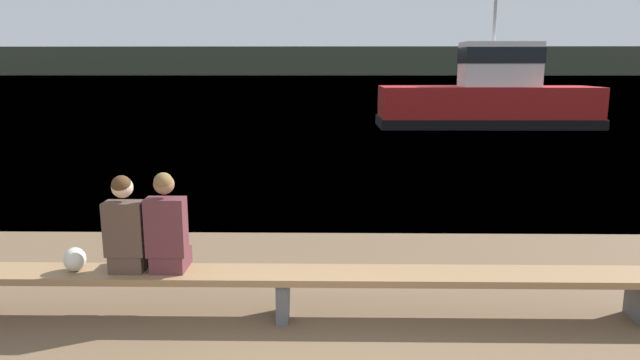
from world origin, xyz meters
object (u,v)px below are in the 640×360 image
object	(u,v)px
bench_main	(283,280)
person_right	(167,229)
shopping_bag	(75,259)
tugboat_red	(489,100)
person_left	(126,230)

from	to	relation	value
bench_main	person_right	bearing A→B (deg)	179.53
bench_main	shopping_bag	distance (m)	2.13
tugboat_red	person_right	bearing A→B (deg)	155.27
person_left	person_right	distance (m)	0.41
person_left	shopping_bag	distance (m)	0.62
person_right	tugboat_red	world-z (taller)	tugboat_red
tugboat_red	bench_main	bearing A→B (deg)	158.31
person_left	tugboat_red	bearing A→B (deg)	64.95
person_left	person_right	bearing A→B (deg)	-0.05
person_right	shopping_bag	world-z (taller)	person_right
person_left	person_right	world-z (taller)	person_right
bench_main	person_right	distance (m)	1.27
person_right	shopping_bag	distance (m)	1.01
shopping_bag	person_left	bearing A→B (deg)	1.61
person_right	person_left	bearing A→B (deg)	179.95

